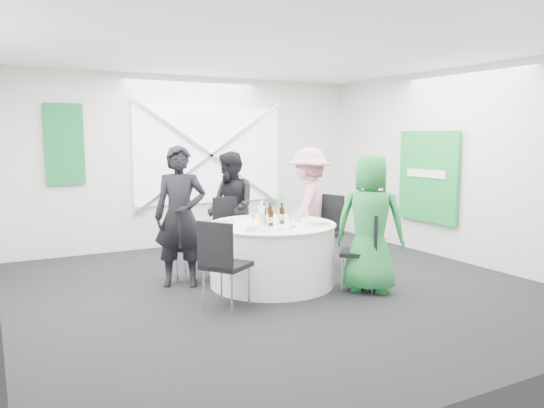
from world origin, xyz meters
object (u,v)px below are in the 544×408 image
chair_back (231,226)px  chair_back_right (325,226)px  person_man_back (231,208)px  person_woman_pink (309,207)px  chair_front_left (222,258)px  green_water_bottle (281,211)px  clear_water_bottle (262,216)px  person_man_back_left (180,216)px  chair_front_right (366,245)px  person_woman_green (370,223)px  banquet_table (272,254)px  chair_back_left (187,241)px

chair_back → chair_back_right: size_ratio=0.96×
person_man_back → person_woman_pink: person_woman_pink is taller
chair_front_left → green_water_bottle: (1.14, 0.77, 0.33)m
chair_back → clear_water_bottle: (-0.08, -1.09, 0.30)m
person_man_back_left → green_water_bottle: person_man_back_left is taller
chair_front_right → person_man_back: (-0.86, 1.99, 0.27)m
chair_front_left → person_woman_green: person_woman_green is taller
person_man_back_left → chair_back: bearing=56.6°
person_woman_green → green_water_bottle: (-0.67, 0.94, 0.07)m
chair_back_right → green_water_bottle: green_water_bottle is taller
banquet_table → chair_front_left: 1.15m
person_man_back → person_woman_green: size_ratio=0.99×
green_water_bottle → banquet_table: bearing=-147.1°
person_woman_green → green_water_bottle: person_woman_green is taller
chair_front_right → person_woman_green: 0.28m
chair_front_right → person_man_back_left: 2.25m
person_woman_pink → banquet_table: bearing=0.0°
person_man_back_left → person_woman_pink: (1.95, 0.18, -0.03)m
banquet_table → chair_back: bearing=95.0°
chair_front_left → person_man_back_left: person_man_back_left is taller
banquet_table → chair_front_right: size_ratio=1.69×
banquet_table → person_man_back: bearing=90.1°
person_woman_green → person_man_back_left: bearing=8.8°
chair_front_right → clear_water_bottle: bearing=-83.0°
person_woman_pink → person_woman_green: person_woman_pink is taller
chair_back → green_water_bottle: 1.00m
chair_back → person_woman_pink: (1.04, -0.38, 0.25)m
banquet_table → chair_back: chair_back is taller
person_man_back_left → person_man_back: size_ratio=1.06×
chair_back_right → clear_water_bottle: 1.27m
banquet_table → chair_back_left: 1.09m
banquet_table → chair_front_right: chair_front_right is taller
chair_front_left → clear_water_bottle: clear_water_bottle is taller
person_man_back → chair_back: bearing=-23.5°
banquet_table → person_woman_green: size_ratio=0.96×
person_woman_green → green_water_bottle: size_ratio=5.02×
green_water_bottle → person_woman_green: bearing=-54.7°
chair_back → person_man_back: bearing=61.5°
person_woman_pink → person_woman_green: (-0.08, -1.47, -0.01)m
person_man_back_left → person_man_back: person_man_back_left is taller
chair_back_left → chair_back_right: bearing=-62.3°
chair_front_left → person_woman_pink: 2.30m
person_woman_green → person_man_back: bearing=-24.0°
person_man_back_left → green_water_bottle: 1.25m
chair_back → chair_back_left: chair_back is taller
person_man_back_left → person_woman_green: 2.27m
banquet_table → chair_front_left: size_ratio=1.63×
chair_back_right → person_woman_pink: 0.39m
chair_back → chair_front_right: size_ratio=1.06×
chair_back_left → person_woman_green: 2.28m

